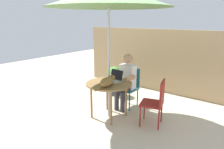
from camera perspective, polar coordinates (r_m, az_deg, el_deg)
ground_plane at (r=4.41m, az=-0.81°, el=-11.42°), size 14.00×14.00×0.00m
fence_back at (r=5.86m, az=12.14°, el=3.74°), size 4.60×0.08×1.70m
patio_table at (r=4.15m, az=-0.84°, el=-3.22°), size 0.91×0.91×0.73m
chair_occupied at (r=4.79m, az=4.80°, el=-2.62°), size 0.40×0.40×0.88m
chair_empty at (r=3.96m, az=12.04°, el=-6.71°), size 0.50×0.50×0.88m
person_seated at (r=4.61m, az=3.79°, el=-1.08°), size 0.48×0.48×1.22m
laptop at (r=4.26m, az=0.86°, el=-0.87°), size 0.32×0.27×0.21m
cat at (r=3.93m, az=-1.27°, el=-1.95°), size 0.26×0.65×0.17m
potted_plant_near_fence at (r=5.51m, az=0.71°, el=-1.50°), size 0.39×0.39×0.75m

